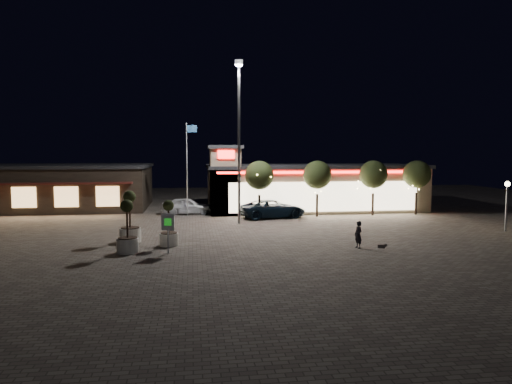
{
  "coord_description": "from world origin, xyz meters",
  "views": [
    {
      "loc": [
        -1.54,
        -26.65,
        5.46
      ],
      "look_at": [
        3.02,
        6.0,
        2.61
      ],
      "focal_mm": 32.0,
      "sensor_mm": 36.0,
      "label": 1
    }
  ],
  "objects": [
    {
      "name": "flagpole",
      "position": [
        -1.9,
        13.0,
        4.74
      ],
      "size": [
        0.95,
        0.1,
        8.0
      ],
      "color": "white",
      "rests_on": "ground"
    },
    {
      "name": "floodlight_pole",
      "position": [
        2.0,
        8.0,
        7.02
      ],
      "size": [
        0.6,
        0.4,
        12.38
      ],
      "color": "gray",
      "rests_on": "ground"
    },
    {
      "name": "white_sedan",
      "position": [
        -2.05,
        14.0,
        0.75
      ],
      "size": [
        4.41,
        1.85,
        1.49
      ],
      "primitive_type": "imported",
      "rotation": [
        0.0,
        0.0,
        1.59
      ],
      "color": "white",
      "rests_on": "ground"
    },
    {
      "name": "ground",
      "position": [
        0.0,
        0.0,
        0.0
      ],
      "size": [
        90.0,
        90.0,
        0.0
      ],
      "primitive_type": "plane",
      "color": "#6A6056",
      "rests_on": "ground"
    },
    {
      "name": "pedestrian",
      "position": [
        7.83,
        -1.96,
        0.78
      ],
      "size": [
        0.5,
        0.64,
        1.56
      ],
      "primitive_type": "imported",
      "rotation": [
        0.0,
        0.0,
        -1.32
      ],
      "color": "black",
      "rests_on": "ground"
    },
    {
      "name": "planter_right",
      "position": [
        -2.95,
        0.24,
        0.83
      ],
      "size": [
        1.1,
        1.1,
        2.7
      ],
      "color": "white",
      "rests_on": "ground"
    },
    {
      "name": "lamp_post_east",
      "position": [
        20.0,
        2.0,
        2.46
      ],
      "size": [
        0.36,
        0.36,
        3.48
      ],
      "color": "gray",
      "rests_on": "ground"
    },
    {
      "name": "planter_left",
      "position": [
        -5.35,
        1.69,
        0.97
      ],
      "size": [
        1.28,
        1.28,
        3.16
      ],
      "color": "white",
      "rests_on": "ground"
    },
    {
      "name": "retail_building",
      "position": [
        9.51,
        15.82,
        2.21
      ],
      "size": [
        20.4,
        8.4,
        6.1
      ],
      "color": "tan",
      "rests_on": "ground"
    },
    {
      "name": "string_tree_d",
      "position": [
        18.0,
        11.0,
        3.56
      ],
      "size": [
        2.42,
        2.42,
        4.79
      ],
      "color": "#332319",
      "rests_on": "ground"
    },
    {
      "name": "string_tree_a",
      "position": [
        4.0,
        11.0,
        3.56
      ],
      "size": [
        2.42,
        2.42,
        4.79
      ],
      "color": "#332319",
      "rests_on": "ground"
    },
    {
      "name": "valet_sign",
      "position": [
        -2.89,
        -1.82,
        1.53
      ],
      "size": [
        0.71,
        0.24,
        2.19
      ],
      "color": "gray",
      "rests_on": "ground"
    },
    {
      "name": "string_tree_c",
      "position": [
        14.0,
        11.0,
        3.56
      ],
      "size": [
        2.42,
        2.42,
        4.79
      ],
      "color": "#332319",
      "rests_on": "ground"
    },
    {
      "name": "pickup_truck",
      "position": [
        5.12,
        10.73,
        0.76
      ],
      "size": [
        5.87,
        3.49,
        1.53
      ],
      "primitive_type": "imported",
      "rotation": [
        0.0,
        0.0,
        1.75
      ],
      "color": "black",
      "rests_on": "ground"
    },
    {
      "name": "string_tree_b",
      "position": [
        9.0,
        11.0,
        3.56
      ],
      "size": [
        2.42,
        2.42,
        4.79
      ],
      "color": "#332319",
      "rests_on": "ground"
    },
    {
      "name": "planter_mid",
      "position": [
        -5.09,
        -1.37,
        0.9
      ],
      "size": [
        1.19,
        1.19,
        2.92
      ],
      "color": "white",
      "rests_on": "ground"
    },
    {
      "name": "dog",
      "position": [
        8.93,
        -2.85,
        0.28
      ],
      "size": [
        0.52,
        0.31,
        0.28
      ],
      "color": "#59514C",
      "rests_on": "ground"
    },
    {
      "name": "restaurant_building",
      "position": [
        -14.0,
        19.97,
        2.16
      ],
      "size": [
        16.4,
        11.0,
        4.3
      ],
      "color": "#382D23",
      "rests_on": "ground"
    }
  ]
}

